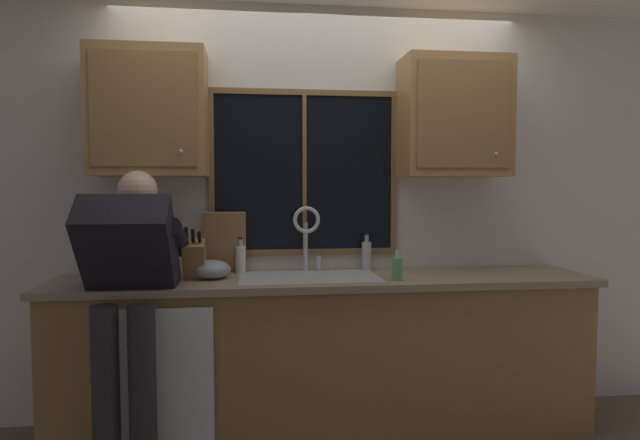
# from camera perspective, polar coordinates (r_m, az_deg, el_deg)

# --- Properties ---
(back_wall) EXTENTS (5.43, 0.12, 2.55)m
(back_wall) POSITION_cam_1_polar(r_m,az_deg,el_deg) (3.53, -0.21, 0.79)
(back_wall) COLOR silver
(back_wall) RESTS_ON floor
(window_glass) EXTENTS (1.10, 0.02, 0.95)m
(window_glass) POSITION_cam_1_polar(r_m,az_deg,el_deg) (3.45, -1.63, 4.88)
(window_glass) COLOR black
(window_frame_top) EXTENTS (1.17, 0.02, 0.04)m
(window_frame_top) POSITION_cam_1_polar(r_m,az_deg,el_deg) (3.49, -1.63, 13.00)
(window_frame_top) COLOR brown
(window_frame_bottom) EXTENTS (1.17, 0.02, 0.04)m
(window_frame_bottom) POSITION_cam_1_polar(r_m,az_deg,el_deg) (3.46, -1.60, -3.29)
(window_frame_bottom) COLOR brown
(window_frame_left) EXTENTS (0.03, 0.02, 0.95)m
(window_frame_left) POSITION_cam_1_polar(r_m,az_deg,el_deg) (3.43, -11.12, 4.82)
(window_frame_left) COLOR brown
(window_frame_right) EXTENTS (0.04, 0.02, 0.95)m
(window_frame_right) POSITION_cam_1_polar(r_m,az_deg,el_deg) (3.54, 7.60, 4.81)
(window_frame_right) COLOR brown
(window_mullion_center) EXTENTS (0.02, 0.02, 0.95)m
(window_mullion_center) POSITION_cam_1_polar(r_m,az_deg,el_deg) (3.44, -1.61, 4.88)
(window_mullion_center) COLOR brown
(lower_cabinet_run) EXTENTS (3.03, 0.58, 0.88)m
(lower_cabinet_run) POSITION_cam_1_polar(r_m,az_deg,el_deg) (3.33, 0.55, -13.99)
(lower_cabinet_run) COLOR olive
(lower_cabinet_run) RESTS_ON floor
(countertop) EXTENTS (3.09, 0.62, 0.04)m
(countertop) POSITION_cam_1_polar(r_m,az_deg,el_deg) (3.21, 0.60, -6.24)
(countertop) COLOR gray
(countertop) RESTS_ON lower_cabinet_run
(dishwasher_front) EXTENTS (0.60, 0.02, 0.74)m
(dishwasher_front) POSITION_cam_1_polar(r_m,az_deg,el_deg) (3.04, -16.74, -15.56)
(dishwasher_front) COLOR white
(upper_cabinet_left) EXTENTS (0.64, 0.36, 0.72)m
(upper_cabinet_left) POSITION_cam_1_polar(r_m,az_deg,el_deg) (3.34, -17.19, 10.52)
(upper_cabinet_left) COLOR #A87A47
(upper_cabinet_right) EXTENTS (0.64, 0.36, 0.72)m
(upper_cabinet_right) POSITION_cam_1_polar(r_m,az_deg,el_deg) (3.52, 13.64, 10.22)
(upper_cabinet_right) COLOR #A87A47
(sink) EXTENTS (0.80, 0.46, 0.21)m
(sink) POSITION_cam_1_polar(r_m,az_deg,el_deg) (3.22, -1.10, -7.61)
(sink) COLOR #B7B7BC
(sink) RESTS_ON lower_cabinet_run
(faucet) EXTENTS (0.18, 0.09, 0.40)m
(faucet) POSITION_cam_1_polar(r_m,az_deg,el_deg) (3.35, -1.30, -1.10)
(faucet) COLOR silver
(faucet) RESTS_ON countertop
(person_standing) EXTENTS (0.53, 0.70, 1.53)m
(person_standing) POSITION_cam_1_polar(r_m,az_deg,el_deg) (2.95, -19.03, -6.33)
(person_standing) COLOR #262628
(person_standing) RESTS_ON floor
(knife_block) EXTENTS (0.12, 0.18, 0.32)m
(knife_block) POSITION_cam_1_polar(r_m,az_deg,el_deg) (3.19, -12.82, -4.04)
(knife_block) COLOR olive
(knife_block) RESTS_ON countertop
(cutting_board) EXTENTS (0.26, 0.10, 0.37)m
(cutting_board) POSITION_cam_1_polar(r_m,az_deg,el_deg) (3.37, -9.83, -2.30)
(cutting_board) COLOR #997047
(cutting_board) RESTS_ON countertop
(mixing_bowl) EXTENTS (0.22, 0.22, 0.11)m
(mixing_bowl) POSITION_cam_1_polar(r_m,az_deg,el_deg) (3.21, -11.14, -5.03)
(mixing_bowl) COLOR #8C99A8
(mixing_bowl) RESTS_ON countertop
(soap_dispenser) EXTENTS (0.06, 0.07, 0.17)m
(soap_dispenser) POSITION_cam_1_polar(r_m,az_deg,el_deg) (3.12, 7.93, -4.95)
(soap_dispenser) COLOR #59A566
(soap_dispenser) RESTS_ON countertop
(bottle_green_glass) EXTENTS (0.06, 0.06, 0.22)m
(bottle_green_glass) POSITION_cam_1_polar(r_m,az_deg,el_deg) (3.37, -8.18, -3.92)
(bottle_green_glass) COLOR silver
(bottle_green_glass) RESTS_ON countertop
(bottle_tall_clear) EXTENTS (0.06, 0.06, 0.23)m
(bottle_tall_clear) POSITION_cam_1_polar(r_m,az_deg,el_deg) (3.45, 4.81, -3.61)
(bottle_tall_clear) COLOR #B7B7BC
(bottle_tall_clear) RESTS_ON countertop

